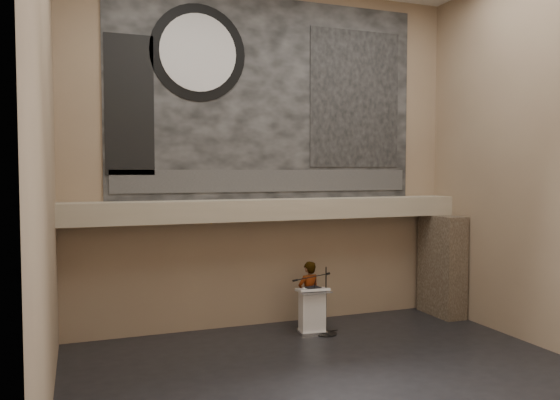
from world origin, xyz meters
name	(u,v)px	position (x,y,z in m)	size (l,w,h in m)	color
floor	(339,378)	(0.00, 0.00, 0.00)	(10.00, 10.00, 0.00)	black
wall_back	(269,157)	(0.00, 4.00, 4.25)	(10.00, 0.02, 8.50)	#836B53
wall_front	(498,140)	(0.00, -4.00, 4.25)	(10.00, 0.02, 8.50)	#836B53
wall_left	(45,147)	(-5.00, 0.00, 4.25)	(0.02, 8.00, 8.50)	#836B53
wall_right	(549,154)	(5.00, 0.00, 4.25)	(0.02, 8.00, 8.50)	#836B53
soffit	(274,209)	(0.00, 3.60, 2.95)	(10.00, 0.80, 0.50)	gray
sprinkler_left	(211,223)	(-1.60, 3.55, 2.67)	(0.04, 0.04, 0.06)	#B2893D
sprinkler_right	(344,218)	(1.90, 3.55, 2.67)	(0.04, 0.04, 0.06)	#B2893D
banner	(269,99)	(0.00, 3.97, 5.70)	(8.00, 0.05, 5.00)	black
banner_text_strip	(270,181)	(0.00, 3.93, 3.65)	(7.76, 0.02, 0.55)	#313131
banner_clock_rim	(198,53)	(-1.80, 3.93, 6.70)	(2.30, 2.30, 0.02)	black
banner_clock_face	(198,53)	(-1.80, 3.91, 6.70)	(1.84, 1.84, 0.02)	silver
banner_building_print	(355,99)	(2.40, 3.93, 5.80)	(2.60, 0.02, 3.60)	black
banner_brick_print	(129,105)	(-3.40, 3.93, 5.40)	(1.10, 0.02, 3.20)	black
stone_pier	(442,265)	(4.65, 3.15, 1.35)	(0.60, 1.40, 2.70)	#3E3226
lectern	(312,311)	(0.66, 2.78, 0.55)	(0.78, 0.59, 1.14)	silver
binder	(313,288)	(0.68, 2.75, 1.12)	(0.31, 0.25, 0.04)	black
papers	(309,289)	(0.57, 2.74, 1.10)	(0.22, 0.30, 0.01)	white
speaker_person	(309,294)	(0.79, 3.28, 0.83)	(0.61, 0.40, 1.66)	beige
mic_stand	(325,325)	(0.92, 2.61, 0.23)	(1.29, 0.73, 1.62)	black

